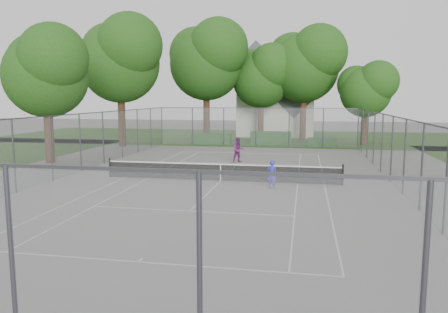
% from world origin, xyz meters
% --- Properties ---
extents(ground, '(120.00, 120.00, 0.00)m').
position_xyz_m(ground, '(0.00, 0.00, 0.00)').
color(ground, '#63605E').
rests_on(ground, ground).
extents(grass_far, '(60.00, 20.00, 0.00)m').
position_xyz_m(grass_far, '(0.00, 26.00, 0.00)').
color(grass_far, '#1F4012').
rests_on(grass_far, ground).
extents(court_markings, '(11.03, 23.83, 0.01)m').
position_xyz_m(court_markings, '(0.00, 0.00, 0.01)').
color(court_markings, beige).
rests_on(court_markings, ground).
extents(tennis_net, '(12.87, 0.10, 1.10)m').
position_xyz_m(tennis_net, '(0.00, 0.00, 0.51)').
color(tennis_net, black).
rests_on(tennis_net, ground).
extents(perimeter_fence, '(18.08, 34.08, 3.52)m').
position_xyz_m(perimeter_fence, '(0.00, 0.00, 1.81)').
color(perimeter_fence, '#38383D').
rests_on(perimeter_fence, ground).
extents(tree_far_left, '(8.55, 7.81, 12.29)m').
position_xyz_m(tree_far_left, '(-5.57, 21.49, 8.45)').
color(tree_far_left, '#371F14').
rests_on(tree_far_left, ground).
extents(tree_far_midleft, '(6.92, 6.32, 9.94)m').
position_xyz_m(tree_far_midleft, '(-0.12, 23.21, 6.83)').
color(tree_far_midleft, '#371F14').
rests_on(tree_far_midleft, ground).
extents(tree_far_midright, '(8.14, 7.43, 11.70)m').
position_xyz_m(tree_far_midright, '(4.28, 23.47, 8.04)').
color(tree_far_midright, '#371F14').
rests_on(tree_far_midright, ground).
extents(tree_far_right, '(5.42, 4.95, 7.79)m').
position_xyz_m(tree_far_right, '(9.95, 19.90, 5.35)').
color(tree_far_right, '#371F14').
rests_on(tree_far_right, ground).
extents(tree_side_back, '(8.20, 7.49, 11.79)m').
position_xyz_m(tree_side_back, '(-12.04, 14.85, 8.11)').
color(tree_side_back, '#371F14').
rests_on(tree_side_back, ground).
extents(tree_side_front, '(6.46, 5.90, 9.28)m').
position_xyz_m(tree_side_front, '(-12.78, 4.33, 6.38)').
color(tree_side_front, '#371F14').
rests_on(tree_side_front, ground).
extents(hedge_left, '(3.78, 1.14, 0.95)m').
position_xyz_m(hedge_left, '(-4.51, 18.52, 0.47)').
color(hedge_left, '#1A4817').
rests_on(hedge_left, ground).
extents(hedge_mid, '(3.85, 1.10, 1.21)m').
position_xyz_m(hedge_mid, '(1.23, 18.86, 0.61)').
color(hedge_mid, '#1A4817').
rests_on(hedge_mid, ground).
extents(hedge_right, '(2.55, 0.94, 0.77)m').
position_xyz_m(hedge_right, '(5.97, 18.04, 0.38)').
color(hedge_right, '#1A4817').
rests_on(hedge_right, ground).
extents(house, '(8.49, 6.58, 10.58)m').
position_xyz_m(house, '(1.07, 28.62, 4.26)').
color(house, white).
rests_on(house, ground).
extents(girl_player, '(0.60, 0.48, 1.42)m').
position_xyz_m(girl_player, '(2.88, -1.47, 0.71)').
color(girl_player, '#3031B7').
rests_on(girl_player, ground).
extents(woman_player, '(1.02, 0.93, 1.70)m').
position_xyz_m(woman_player, '(-0.09, 6.93, 0.85)').
color(woman_player, '#692362').
rests_on(woman_player, ground).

